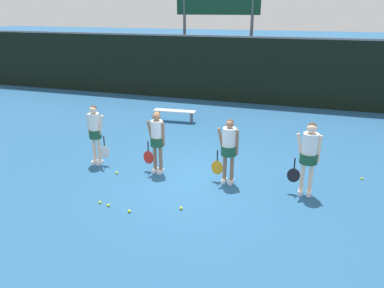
{
  "coord_description": "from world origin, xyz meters",
  "views": [
    {
      "loc": [
        2.8,
        -8.55,
        4.24
      ],
      "look_at": [
        -0.02,
        0.03,
        0.94
      ],
      "focal_mm": 35.0,
      "sensor_mm": 36.0,
      "label": 1
    }
  ],
  "objects_px": {
    "tennis_ball_0": "(362,179)",
    "player_3": "(309,152)",
    "tennis_ball_1": "(108,205)",
    "tennis_ball_2": "(181,208)",
    "bench_courtside": "(175,112)",
    "tennis_ball_6": "(117,173)",
    "player_1": "(157,137)",
    "tennis_ball_5": "(100,202)",
    "player_2": "(229,146)",
    "scoreboard": "(218,12)",
    "player_0": "(95,130)",
    "tennis_ball_4": "(218,170)",
    "tennis_ball_3": "(129,211)"
  },
  "relations": [
    {
      "from": "tennis_ball_0",
      "to": "player_3",
      "type": "bearing_deg",
      "value": -137.34
    },
    {
      "from": "tennis_ball_1",
      "to": "tennis_ball_2",
      "type": "bearing_deg",
      "value": 13.56
    },
    {
      "from": "bench_courtside",
      "to": "tennis_ball_6",
      "type": "distance_m",
      "value": 5.2
    },
    {
      "from": "player_1",
      "to": "tennis_ball_5",
      "type": "relative_size",
      "value": 26.16
    },
    {
      "from": "tennis_ball_0",
      "to": "tennis_ball_1",
      "type": "height_order",
      "value": "same"
    },
    {
      "from": "player_2",
      "to": "tennis_ball_1",
      "type": "xyz_separation_m",
      "value": [
        -2.28,
        -2.07,
        -0.96
      ]
    },
    {
      "from": "tennis_ball_0",
      "to": "bench_courtside",
      "type": "bearing_deg",
      "value": 151.9
    },
    {
      "from": "player_1",
      "to": "tennis_ball_2",
      "type": "height_order",
      "value": "player_1"
    },
    {
      "from": "player_3",
      "to": "tennis_ball_6",
      "type": "bearing_deg",
      "value": -174.55
    },
    {
      "from": "scoreboard",
      "to": "tennis_ball_6",
      "type": "xyz_separation_m",
      "value": [
        -0.16,
        -9.9,
        -4.03
      ]
    },
    {
      "from": "scoreboard",
      "to": "tennis_ball_0",
      "type": "relative_size",
      "value": 79.21
    },
    {
      "from": "scoreboard",
      "to": "player_2",
      "type": "distance_m",
      "value": 10.34
    },
    {
      "from": "bench_courtside",
      "to": "tennis_ball_2",
      "type": "distance_m",
      "value": 6.93
    },
    {
      "from": "tennis_ball_0",
      "to": "tennis_ball_1",
      "type": "xyz_separation_m",
      "value": [
        -5.59,
        -3.31,
        0.0
      ]
    },
    {
      "from": "tennis_ball_6",
      "to": "player_0",
      "type": "bearing_deg",
      "value": 151.07
    },
    {
      "from": "player_3",
      "to": "tennis_ball_2",
      "type": "xyz_separation_m",
      "value": [
        -2.58,
        -1.63,
        -1.04
      ]
    },
    {
      "from": "player_3",
      "to": "tennis_ball_2",
      "type": "bearing_deg",
      "value": -146.78
    },
    {
      "from": "player_0",
      "to": "tennis_ball_4",
      "type": "height_order",
      "value": "player_0"
    },
    {
      "from": "player_1",
      "to": "tennis_ball_3",
      "type": "distance_m",
      "value": 2.42
    },
    {
      "from": "tennis_ball_1",
      "to": "tennis_ball_5",
      "type": "xyz_separation_m",
      "value": [
        -0.25,
        0.06,
        -0.0
      ]
    },
    {
      "from": "bench_courtside",
      "to": "tennis_ball_1",
      "type": "height_order",
      "value": "bench_courtside"
    },
    {
      "from": "tennis_ball_4",
      "to": "bench_courtside",
      "type": "bearing_deg",
      "value": 124.32
    },
    {
      "from": "player_2",
      "to": "tennis_ball_0",
      "type": "distance_m",
      "value": 3.67
    },
    {
      "from": "scoreboard",
      "to": "tennis_ball_5",
      "type": "height_order",
      "value": "scoreboard"
    },
    {
      "from": "tennis_ball_2",
      "to": "tennis_ball_3",
      "type": "bearing_deg",
      "value": -154.98
    },
    {
      "from": "player_3",
      "to": "tennis_ball_1",
      "type": "distance_m",
      "value": 4.77
    },
    {
      "from": "scoreboard",
      "to": "tennis_ball_6",
      "type": "bearing_deg",
      "value": -90.91
    },
    {
      "from": "player_3",
      "to": "tennis_ball_1",
      "type": "bearing_deg",
      "value": -153.37
    },
    {
      "from": "player_3",
      "to": "tennis_ball_3",
      "type": "xyz_separation_m",
      "value": [
        -3.61,
        -2.12,
        -1.04
      ]
    },
    {
      "from": "tennis_ball_0",
      "to": "tennis_ball_5",
      "type": "distance_m",
      "value": 6.69
    },
    {
      "from": "bench_courtside",
      "to": "tennis_ball_3",
      "type": "height_order",
      "value": "bench_courtside"
    },
    {
      "from": "tennis_ball_6",
      "to": "bench_courtside",
      "type": "bearing_deg",
      "value": 93.05
    },
    {
      "from": "player_1",
      "to": "tennis_ball_4",
      "type": "relative_size",
      "value": 24.65
    },
    {
      "from": "player_3",
      "to": "tennis_ball_6",
      "type": "height_order",
      "value": "player_3"
    },
    {
      "from": "tennis_ball_2",
      "to": "tennis_ball_4",
      "type": "xyz_separation_m",
      "value": [
        0.27,
        2.26,
        -0.0
      ]
    },
    {
      "from": "bench_courtside",
      "to": "tennis_ball_3",
      "type": "xyz_separation_m",
      "value": [
        1.54,
        -6.91,
        -0.34
      ]
    },
    {
      "from": "player_2",
      "to": "tennis_ball_2",
      "type": "bearing_deg",
      "value": -108.01
    },
    {
      "from": "scoreboard",
      "to": "tennis_ball_4",
      "type": "xyz_separation_m",
      "value": [
        2.41,
        -8.88,
        -4.03
      ]
    },
    {
      "from": "player_0",
      "to": "player_3",
      "type": "height_order",
      "value": "player_3"
    },
    {
      "from": "bench_courtside",
      "to": "tennis_ball_0",
      "type": "height_order",
      "value": "bench_courtside"
    },
    {
      "from": "scoreboard",
      "to": "tennis_ball_5",
      "type": "relative_size",
      "value": 79.17
    },
    {
      "from": "player_2",
      "to": "tennis_ball_6",
      "type": "distance_m",
      "value": 3.15
    },
    {
      "from": "scoreboard",
      "to": "tennis_ball_1",
      "type": "xyz_separation_m",
      "value": [
        0.53,
        -11.53,
        -4.03
      ]
    },
    {
      "from": "player_2",
      "to": "tennis_ball_0",
      "type": "xyz_separation_m",
      "value": [
        3.31,
        1.25,
        -0.96
      ]
    },
    {
      "from": "tennis_ball_1",
      "to": "tennis_ball_3",
      "type": "bearing_deg",
      "value": -9.3
    },
    {
      "from": "player_2",
      "to": "tennis_ball_6",
      "type": "relative_size",
      "value": 23.89
    },
    {
      "from": "player_2",
      "to": "player_3",
      "type": "height_order",
      "value": "player_3"
    },
    {
      "from": "tennis_ball_5",
      "to": "tennis_ball_2",
      "type": "bearing_deg",
      "value": 9.97
    },
    {
      "from": "scoreboard",
      "to": "tennis_ball_5",
      "type": "distance_m",
      "value": 12.16
    },
    {
      "from": "player_2",
      "to": "tennis_ball_4",
      "type": "distance_m",
      "value": 1.19
    }
  ]
}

